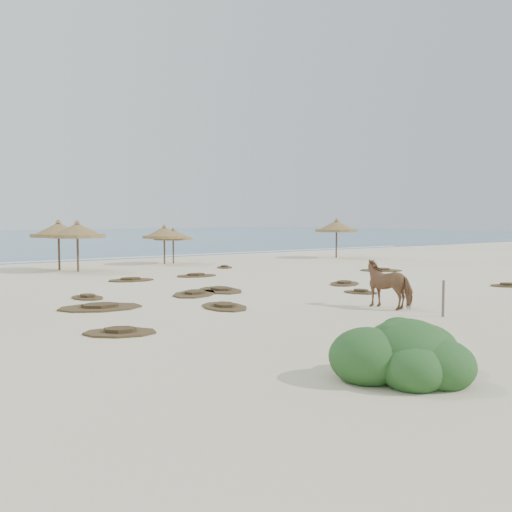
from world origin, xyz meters
name	(u,v)px	position (x,y,z in m)	size (l,w,h in m)	color
ground	(281,309)	(0.00, 0.00, 0.00)	(160.00, 160.00, 0.00)	beige
foam_line	(62,261)	(0.00, 26.00, 0.00)	(70.00, 0.60, 0.01)	white
palapa_2	(59,231)	(-2.25, 18.72, 2.36)	(3.77, 3.77, 3.05)	brown
palapa_3	(77,231)	(-1.59, 17.28, 2.34)	(4.04, 4.04, 3.02)	brown
palapa_4	(164,233)	(4.72, 18.95, 2.08)	(3.50, 3.50, 2.68)	brown
palapa_5	(173,235)	(5.53, 19.25, 1.92)	(3.15, 3.15, 2.47)	brown
palapa_6	(337,227)	(18.26, 16.84, 2.39)	(3.72, 3.72, 3.08)	brown
horse	(390,284)	(3.29, -1.99, 0.83)	(0.90, 1.97, 1.66)	brown
fence_post_near	(443,298)	(3.30, -4.23, 0.59)	(0.09, 0.09, 1.17)	brown
bush	(406,355)	(-3.09, -8.16, 0.45)	(3.04, 2.68, 1.36)	#2E5A26
scrub_1	(100,307)	(-5.14, 3.64, 0.05)	(3.30, 2.59, 0.16)	#4D3D22
scrub_2	(88,297)	(-4.70, 6.27, 0.05)	(1.30, 1.79, 0.16)	#4D3D22
scrub_3	(221,290)	(0.72, 5.19, 0.05)	(1.91, 2.70, 0.16)	#4D3D22
scrub_4	(344,283)	(6.76, 3.90, 0.05)	(2.43, 2.25, 0.16)	#4D3D22
scrub_5	(381,270)	(13.16, 7.54, 0.05)	(2.92, 2.79, 0.16)	#4D3D22
scrub_7	(196,275)	(2.77, 11.05, 0.05)	(2.40, 1.76, 0.16)	#4D3D22
scrub_9	(224,306)	(-1.50, 1.29, 0.05)	(1.71, 2.39, 0.16)	#4D3D22
scrub_10	(225,267)	(6.63, 14.43, 0.05)	(1.54, 1.74, 0.16)	#4D3D22
scrub_11	(120,332)	(-6.18, -0.85, 0.05)	(2.39, 2.12, 0.16)	#4D3D22
scrub_12	(361,292)	(5.18, 1.27, 0.05)	(1.45, 1.71, 0.16)	#4D3D22
scrub_13	(131,280)	(-0.92, 11.07, 0.05)	(2.53, 1.95, 0.16)	#4D3D22
scrub_14	(508,285)	(12.39, -0.96, 0.05)	(1.95, 1.84, 0.16)	#4D3D22
scrub_15	(195,293)	(-0.74, 4.84, 0.05)	(2.97, 2.89, 0.16)	#4D3D22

